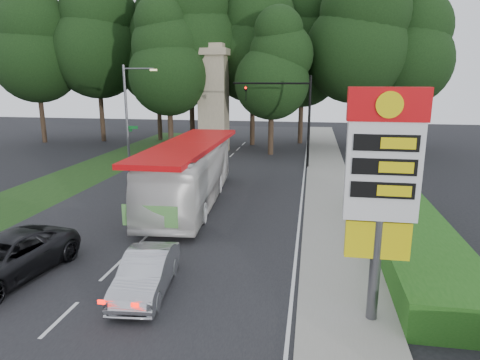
% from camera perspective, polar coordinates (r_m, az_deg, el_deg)
% --- Properties ---
extents(ground, '(120.00, 120.00, 0.00)m').
position_cam_1_polar(ground, '(14.18, -23.98, -17.75)').
color(ground, black).
rests_on(ground, ground).
extents(road_surface, '(14.00, 80.00, 0.02)m').
position_cam_1_polar(road_surface, '(24.14, -8.35, -3.62)').
color(road_surface, black).
rests_on(road_surface, ground).
extents(sidewalk_right, '(3.00, 80.00, 0.12)m').
position_cam_1_polar(sidewalk_right, '(23.05, 12.27, -4.50)').
color(sidewalk_right, gray).
rests_on(sidewalk_right, ground).
extents(grass_verge_left, '(5.00, 50.00, 0.02)m').
position_cam_1_polar(grass_verge_left, '(33.31, -20.88, 0.41)').
color(grass_verge_left, '#193814').
rests_on(grass_verge_left, ground).
extents(hedge, '(3.00, 14.00, 1.20)m').
position_cam_1_polar(hedge, '(19.53, 21.73, -6.86)').
color(hedge, '#1E5216').
rests_on(hedge, ground).
extents(gas_station_pylon, '(2.10, 0.45, 6.85)m').
position_cam_1_polar(gas_station_pylon, '(12.36, 18.46, 0.47)').
color(gas_station_pylon, '#59595E').
rests_on(gas_station_pylon, ground).
extents(traffic_signal_mast, '(6.10, 0.35, 7.20)m').
position_cam_1_polar(traffic_signal_mast, '(34.03, 7.01, 9.42)').
color(traffic_signal_mast, black).
rests_on(traffic_signal_mast, ground).
extents(streetlight_signs, '(2.75, 0.98, 8.00)m').
position_cam_1_polar(streetlight_signs, '(35.05, -14.59, 8.83)').
color(streetlight_signs, '#59595E').
rests_on(streetlight_signs, ground).
extents(monument, '(3.00, 3.00, 10.05)m').
position_cam_1_polar(monument, '(41.02, -3.53, 10.80)').
color(monument, gray).
rests_on(monument, ground).
extents(tree_far_west, '(8.96, 8.96, 17.60)m').
position_cam_1_polar(tree_far_west, '(52.05, -25.75, 16.28)').
color(tree_far_west, '#2D2116').
rests_on(tree_far_west, ground).
extents(tree_west_mid, '(9.80, 9.80, 19.25)m').
position_cam_1_polar(tree_west_mid, '(50.77, -18.68, 18.13)').
color(tree_west_mid, '#2D2116').
rests_on(tree_west_mid, ground).
extents(tree_west_near, '(8.40, 8.40, 16.50)m').
position_cam_1_polar(tree_west_near, '(50.06, -11.07, 16.72)').
color(tree_west_near, '#2D2116').
rests_on(tree_west_near, ground).
extents(tree_center_left, '(10.08, 10.08, 19.80)m').
position_cam_1_polar(tree_center_left, '(44.89, -6.72, 19.83)').
color(tree_center_left, '#2D2116').
rests_on(tree_center_left, ground).
extents(tree_center_right, '(9.24, 9.24, 18.15)m').
position_cam_1_polar(tree_center_right, '(45.51, 1.74, 18.55)').
color(tree_center_right, '#2D2116').
rests_on(tree_center_right, ground).
extents(tree_east_near, '(8.12, 8.12, 15.95)m').
position_cam_1_polar(tree_east_near, '(47.00, 8.39, 16.63)').
color(tree_east_near, '#2D2116').
rests_on(tree_east_near, ground).
extents(tree_east_mid, '(9.52, 9.52, 18.70)m').
position_cam_1_polar(tree_east_mid, '(43.28, 15.33, 18.80)').
color(tree_east_mid, '#2D2116').
rests_on(tree_east_mid, ground).
extents(tree_far_east, '(8.68, 8.68, 17.05)m').
position_cam_1_polar(tree_far_east, '(45.87, 21.50, 16.78)').
color(tree_far_east, '#2D2116').
rests_on(tree_far_east, ground).
extents(tree_monument_left, '(7.28, 7.28, 14.30)m').
position_cam_1_polar(tree_monument_left, '(41.13, -9.58, 15.63)').
color(tree_monument_left, '#2D2116').
rests_on(tree_monument_left, ground).
extents(tree_monument_right, '(6.72, 6.72, 13.20)m').
position_cam_1_polar(tree_monument_right, '(39.60, 4.28, 14.89)').
color(tree_monument_right, '#2D2116').
rests_on(tree_monument_right, ground).
extents(transit_bus, '(3.92, 12.81, 3.51)m').
position_cam_1_polar(transit_bus, '(24.37, -6.74, 0.84)').
color(transit_bus, white).
rests_on(transit_bus, ground).
extents(sedan_silver, '(1.92, 4.34, 1.39)m').
position_cam_1_polar(sedan_silver, '(15.02, -12.40, -12.01)').
color(sedan_silver, '#ABACB2').
rests_on(sedan_silver, ground).
extents(suv_charcoal, '(3.37, 5.98, 1.58)m').
position_cam_1_polar(suv_charcoal, '(17.65, -28.99, -9.17)').
color(suv_charcoal, black).
rests_on(suv_charcoal, ground).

